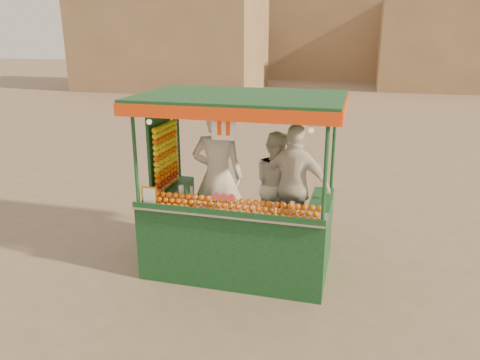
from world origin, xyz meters
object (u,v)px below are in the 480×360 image
(vendor_left, at_px, (218,176))
(vendor_right, at_px, (295,186))
(juice_cart, at_px, (233,216))
(vendor_middle, at_px, (277,184))

(vendor_left, distance_m, vendor_right, 1.07)
(juice_cart, bearing_deg, vendor_right, 29.72)
(vendor_left, xyz_separation_m, vendor_middle, (0.76, 0.41, -0.18))
(juice_cart, height_order, vendor_right, juice_cart)
(juice_cart, height_order, vendor_left, juice_cart)
(juice_cart, distance_m, vendor_right, 0.94)
(juice_cart, relative_size, vendor_middle, 1.69)
(juice_cart, xyz_separation_m, vendor_middle, (0.47, 0.67, 0.28))
(vendor_middle, xyz_separation_m, vendor_right, (0.29, -0.23, 0.08))
(juice_cart, distance_m, vendor_middle, 0.86)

